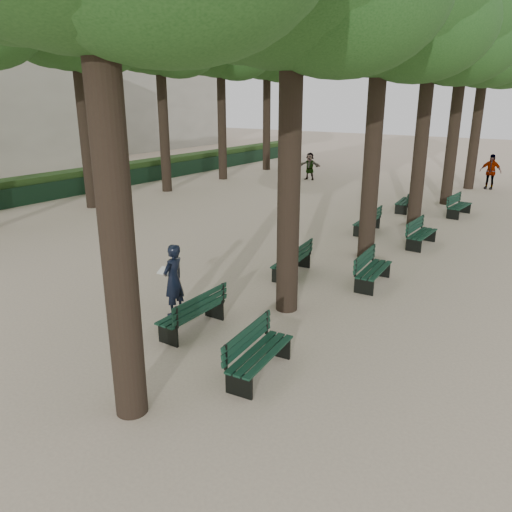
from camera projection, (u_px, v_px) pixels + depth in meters
The scene contains 22 objects.
ground at pixel (154, 340), 10.63m from camera, with size 120.00×120.00×0.00m, color beige.
tree_central_3 at pixel (434, 17), 17.75m from camera, with size 6.00×6.00×9.95m.
tree_central_4 at pixel (466, 31), 21.69m from camera, with size 6.00×6.00×9.95m.
tree_central_5 at pixel (488, 41), 25.64m from camera, with size 6.00×6.00×9.95m.
tree_far_2 at pixel (73, 16), 20.83m from camera, with size 6.00×6.00×10.45m.
tree_far_3 at pixel (158, 29), 24.78m from camera, with size 6.00×6.00×10.45m.
tree_far_4 at pixel (220, 38), 28.72m from camera, with size 6.00×6.00×10.45m.
tree_far_5 at pixel (267, 45), 32.67m from camera, with size 6.00×6.00×10.45m.
bench_left_0 at pixel (192, 319), 11.01m from camera, with size 0.59×1.81×0.92m.
bench_left_1 at pixel (292, 266), 14.45m from camera, with size 0.78×1.85×0.92m.
bench_left_2 at pixel (367, 225), 18.96m from camera, with size 0.69×1.83×0.92m.
bench_left_3 at pixel (405, 205), 22.49m from camera, with size 0.76×1.85×0.92m.
bench_right_0 at pixel (260, 362), 9.24m from camera, with size 0.75×1.85×0.92m.
bench_right_1 at pixel (373, 276), 13.67m from camera, with size 0.71×1.84×0.92m.
bench_right_2 at pixel (421, 239), 17.20m from camera, with size 0.62×1.81×0.92m.
bench_right_3 at pixel (459, 210), 21.53m from camera, with size 0.71×1.84×0.92m.
man_with_map at pixel (173, 280), 11.64m from camera, with size 0.63×0.72×1.74m.
pedestrian_e at pixel (310, 166), 30.74m from camera, with size 1.53×0.33×1.65m, color #262628.
pedestrian_c at pixel (490, 172), 27.56m from camera, with size 1.13×0.39×1.93m, color #262628.
fence at pixel (101, 183), 27.15m from camera, with size 0.08×42.00×0.90m, color black.
hedge at pixel (92, 179), 27.48m from camera, with size 1.20×42.00×1.20m, color #1E3B14.
building_far at pixel (131, 111), 50.79m from camera, with size 12.00×16.00×7.00m, color #B7B2A3.
Camera 1 is at (7.15, -6.72, 4.98)m, focal length 35.00 mm.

